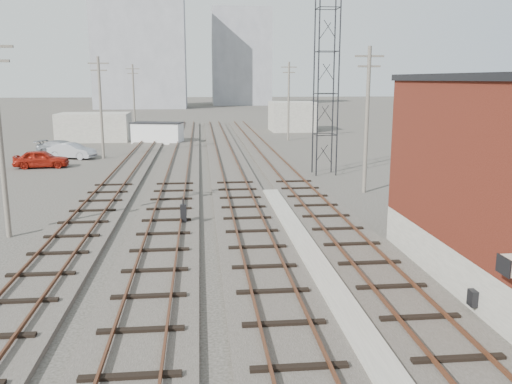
{
  "coord_description": "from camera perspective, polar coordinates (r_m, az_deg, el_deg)",
  "views": [
    {
      "loc": [
        -3.76,
        -4.71,
        7.02
      ],
      "look_at": [
        -1.38,
        18.32,
        2.2
      ],
      "focal_mm": 38.0,
      "sensor_mm": 36.0,
      "label": 1
    }
  ],
  "objects": [
    {
      "name": "track_mid_left",
      "position": [
        44.29,
        -8.08,
        2.67
      ],
      "size": [
        3.2,
        90.0,
        0.39
      ],
      "color": "#332D28",
      "rests_on": "ground"
    },
    {
      "name": "shed_right",
      "position": [
        75.96,
        3.83,
        7.95
      ],
      "size": [
        6.0,
        6.0,
        4.0
      ],
      "primitive_type": "cube",
      "color": "gray",
      "rests_on": "ground"
    },
    {
      "name": "utility_pole_left_b",
      "position": [
        50.52,
        -16.04,
        8.79
      ],
      "size": [
        1.8,
        0.24,
        9.0
      ],
      "color": "#595147",
      "rests_on": "ground"
    },
    {
      "name": "platform_curb",
      "position": [
        20.39,
        6.58,
        -8.07
      ],
      "size": [
        0.9,
        28.0,
        0.26
      ],
      "primitive_type": "cube",
      "color": "gray",
      "rests_on": "ground"
    },
    {
      "name": "utility_pole_right_b",
      "position": [
        63.58,
        3.45,
        9.74
      ],
      "size": [
        1.8,
        0.24,
        9.0
      ],
      "color": "#595147",
      "rests_on": "ground"
    },
    {
      "name": "track_mid_right",
      "position": [
        44.31,
        -2.9,
        2.77
      ],
      "size": [
        3.2,
        90.0,
        0.39
      ],
      "color": "#332D28",
      "rests_on": "ground"
    },
    {
      "name": "utility_pole_left_c",
      "position": [
        75.25,
        -12.74,
        9.79
      ],
      "size": [
        1.8,
        0.24,
        9.0
      ],
      "color": "#595147",
      "rests_on": "ground"
    },
    {
      "name": "utility_pole_right_a",
      "position": [
        34.35,
        11.61,
        7.82
      ],
      "size": [
        1.8,
        0.24,
        9.0
      ],
      "color": "#595147",
      "rests_on": "ground"
    },
    {
      "name": "site_trailer",
      "position": [
        61.79,
        -10.33,
        6.16
      ],
      "size": [
        6.03,
        3.78,
        2.36
      ],
      "rotation": [
        0.0,
        0.0,
        -0.26
      ],
      "color": "silver",
      "rests_on": "ground"
    },
    {
      "name": "track_left",
      "position": [
        44.63,
        -13.22,
        2.54
      ],
      "size": [
        3.2,
        90.0,
        0.39
      ],
      "color": "#332D28",
      "rests_on": "ground"
    },
    {
      "name": "car_grey",
      "position": [
        53.56,
        -19.67,
        4.34
      ],
      "size": [
        5.43,
        3.78,
        1.46
      ],
      "primitive_type": "imported",
      "rotation": [
        0.0,
        0.0,
        1.19
      ],
      "color": "gray",
      "rests_on": "ground"
    },
    {
      "name": "apartment_right",
      "position": [
        155.27,
        -1.58,
        13.97
      ],
      "size": [
        16.0,
        12.0,
        26.0
      ],
      "primitive_type": "cube",
      "color": "gray",
      "rests_on": "ground"
    },
    {
      "name": "car_silver",
      "position": [
        51.66,
        -18.8,
        4.12
      ],
      "size": [
        4.54,
        2.91,
        1.41
      ],
      "primitive_type": "imported",
      "rotation": [
        0.0,
        0.0,
        1.21
      ],
      "color": "#9C9FA4",
      "rests_on": "ground"
    },
    {
      "name": "apartment_left",
      "position": [
        140.66,
        -12.09,
        14.77
      ],
      "size": [
        22.0,
        14.0,
        30.0
      ],
      "primitive_type": "cube",
      "color": "gray",
      "rests_on": "ground"
    },
    {
      "name": "ground",
      "position": [
        65.2,
        -2.56,
        5.57
      ],
      "size": [
        320.0,
        320.0,
        0.0
      ],
      "primitive_type": "plane",
      "color": "#282621",
      "rests_on": "ground"
    },
    {
      "name": "car_red",
      "position": [
        47.14,
        -21.66,
        3.26
      ],
      "size": [
        4.39,
        2.03,
        1.45
      ],
      "primitive_type": "imported",
      "rotation": [
        0.0,
        0.0,
        1.65
      ],
      "color": "maroon",
      "rests_on": "ground"
    },
    {
      "name": "shed_left",
      "position": [
        66.08,
        -16.65,
        6.57
      ],
      "size": [
        8.0,
        5.0,
        3.2
      ],
      "primitive_type": "cube",
      "color": "gray",
      "rests_on": "ground"
    },
    {
      "name": "switch_stand",
      "position": [
        26.65,
        -7.66,
        -2.29
      ],
      "size": [
        0.31,
        0.31,
        1.26
      ],
      "rotation": [
        0.0,
        0.0,
        0.06
      ],
      "color": "black",
      "rests_on": "ground"
    },
    {
      "name": "lattice_tower",
      "position": [
        40.78,
        7.41,
        12.34
      ],
      "size": [
        1.6,
        1.6,
        15.0
      ],
      "color": "black",
      "rests_on": "ground"
    },
    {
      "name": "track_right",
      "position": [
        44.7,
        2.24,
        2.86
      ],
      "size": [
        3.2,
        90.0,
        0.39
      ],
      "color": "#332D28",
      "rests_on": "ground"
    }
  ]
}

